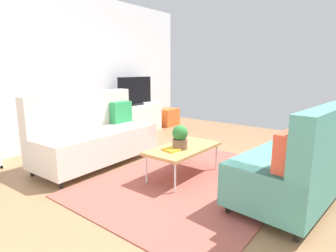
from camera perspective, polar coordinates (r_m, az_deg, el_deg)
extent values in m
plane|color=#936B47|center=(3.92, 3.48, -10.12)|extent=(7.68, 7.68, 0.00)
cube|color=silver|center=(5.72, -20.47, 10.89)|extent=(6.40, 0.12, 2.90)
cube|color=#9E4C42|center=(3.75, 5.29, -11.13)|extent=(2.90, 2.20, 0.01)
cube|color=beige|center=(4.41, -14.39, -3.60)|extent=(1.93, 0.92, 0.44)
cube|color=beige|center=(4.56, -17.28, 3.14)|extent=(1.91, 0.28, 0.56)
cube|color=beige|center=(4.95, -6.90, -0.36)|extent=(0.23, 0.85, 0.22)
cube|color=beige|center=(3.92, -24.05, -4.51)|extent=(0.23, 0.85, 0.22)
cylinder|color=black|center=(4.85, -3.67, -5.21)|extent=(0.05, 0.05, 0.10)
cylinder|color=black|center=(3.76, -21.17, -11.12)|extent=(0.05, 0.05, 0.10)
cylinder|color=black|center=(5.29, -9.37, -3.90)|extent=(0.05, 0.05, 0.10)
cylinder|color=black|center=(4.31, -26.17, -8.58)|extent=(0.05, 0.05, 0.10)
cube|color=#288C4C|center=(4.87, -9.63, 2.83)|extent=(0.41, 0.16, 0.36)
cube|color=teal|center=(3.52, 24.73, -8.22)|extent=(1.97, 1.01, 0.44)
cube|color=teal|center=(3.31, 30.67, -1.01)|extent=(1.91, 0.38, 0.56)
cube|color=teal|center=(2.74, 18.93, -10.95)|extent=(0.28, 0.85, 0.22)
cube|color=teal|center=(4.28, 28.62, -3.65)|extent=(0.28, 0.85, 0.22)
cylinder|color=black|center=(3.02, 12.18, -16.30)|extent=(0.05, 0.05, 0.10)
cylinder|color=black|center=(4.49, 24.02, -7.60)|extent=(0.05, 0.05, 0.10)
cylinder|color=black|center=(2.78, 24.94, -19.79)|extent=(0.05, 0.05, 0.10)
cube|color=#D84C33|center=(2.76, 23.56, -4.77)|extent=(0.41, 0.18, 0.36)
cube|color=#B7844C|center=(3.76, 3.26, -4.65)|extent=(1.10, 0.56, 0.04)
cylinder|color=silver|center=(3.59, -4.49, -8.98)|extent=(0.02, 0.02, 0.38)
cylinder|color=silver|center=(4.34, 4.54, -5.32)|extent=(0.02, 0.02, 0.38)
cylinder|color=silver|center=(3.32, 1.47, -10.74)|extent=(0.02, 0.02, 0.38)
cylinder|color=silver|center=(4.11, 9.90, -6.42)|extent=(0.02, 0.02, 0.38)
cube|color=silver|center=(6.49, -6.77, 1.50)|extent=(1.40, 0.44, 0.64)
cube|color=black|center=(6.42, -6.72, 4.47)|extent=(0.36, 0.20, 0.04)
cube|color=black|center=(6.39, -6.79, 7.31)|extent=(1.00, 0.05, 0.60)
cube|color=orange|center=(7.25, -0.04, 1.84)|extent=(0.52, 0.40, 0.44)
cylinder|color=brown|center=(3.66, 2.46, -3.70)|extent=(0.20, 0.20, 0.13)
sphere|color=#2D7233|center=(3.62, 2.49, -1.43)|extent=(0.21, 0.21, 0.21)
cube|color=gold|center=(3.61, 1.15, -4.79)|extent=(0.26, 0.21, 0.03)
cylinder|color=#4C72B2|center=(6.07, -11.08, 4.57)|extent=(0.09, 0.09, 0.18)
cylinder|color=red|center=(6.11, -9.44, 4.69)|extent=(0.05, 0.05, 0.18)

